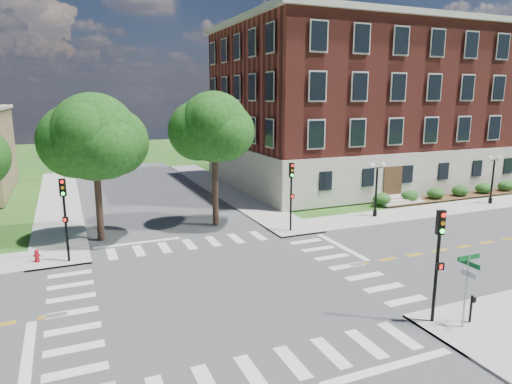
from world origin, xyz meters
name	(u,v)px	position (x,y,z in m)	size (l,w,h in m)	color
ground	(226,287)	(0.00, 0.00, 0.00)	(160.00, 160.00, 0.00)	#264914
road_ew	(226,287)	(0.00, 0.00, 0.01)	(90.00, 12.00, 0.01)	#3D3D3F
road_ns	(226,287)	(0.00, 0.00, 0.01)	(12.00, 90.00, 0.01)	#3D3D3F
sidewalk_ne	(327,198)	(15.38, 15.38, 0.06)	(34.00, 34.00, 0.12)	#9E9B93
crosswalk_east	(347,266)	(7.20, 0.00, 0.00)	(2.20, 10.20, 0.02)	silver
stop_bar_east	(342,247)	(8.80, 3.00, 0.00)	(0.40, 5.50, 0.00)	silver
main_building	(365,105)	(24.00, 21.99, 8.34)	(30.60, 22.40, 16.50)	#ACA998
shrub_row	(460,198)	(27.00, 10.80, 0.00)	(18.00, 2.00, 1.30)	#204A18
tree_c	(94,137)	(-5.14, 10.28, 6.82)	(5.56, 5.56, 9.50)	black
tree_d	(214,127)	(2.93, 10.71, 7.21)	(5.00, 5.00, 9.62)	black
traffic_signal_se	(438,252)	(6.73, -6.95, 3.19)	(0.37, 0.44, 4.80)	black
traffic_signal_ne	(291,188)	(7.24, 7.07, 3.19)	(0.34, 0.38, 4.80)	black
traffic_signal_nw	(65,209)	(-7.20, 6.67, 3.19)	(0.38, 0.46, 4.80)	black
twin_lamp_west	(376,186)	(15.14, 8.00, 2.52)	(1.36, 0.36, 4.23)	black
twin_lamp_east	(493,177)	(27.18, 7.61, 2.52)	(1.36, 0.36, 4.23)	black
street_sign_pole	(467,277)	(7.51, -7.80, 2.31)	(1.10, 1.10, 3.10)	gray
push_button_post	(471,307)	(8.10, -7.64, 0.80)	(0.14, 0.21, 1.20)	black
fire_hydrant	(37,256)	(-8.87, 7.23, 0.46)	(0.35, 0.35, 0.75)	maroon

